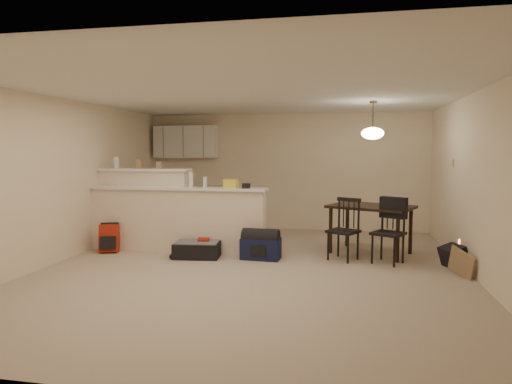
% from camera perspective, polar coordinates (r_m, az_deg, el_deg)
% --- Properties ---
extents(room, '(7.00, 7.02, 2.50)m').
position_cam_1_polar(room, '(6.47, -0.33, 1.21)').
color(room, '#B7A48C').
rests_on(room, ground).
extents(breakfast_bar, '(3.08, 0.58, 1.39)m').
position_cam_1_polar(breakfast_bar, '(7.99, -11.36, -2.77)').
color(breakfast_bar, beige).
rests_on(breakfast_bar, ground).
extents(upper_cabinets, '(1.40, 0.34, 0.70)m').
position_cam_1_polar(upper_cabinets, '(10.26, -8.76, 6.22)').
color(upper_cabinets, white).
rests_on(upper_cabinets, room).
extents(kitchen_counter, '(1.80, 0.60, 0.90)m').
position_cam_1_polar(kitchen_counter, '(10.14, -7.84, -1.96)').
color(kitchen_counter, white).
rests_on(kitchen_counter, ground).
extents(thermostat, '(0.02, 0.12, 0.12)m').
position_cam_1_polar(thermostat, '(8.06, 23.37, 3.34)').
color(thermostat, beige).
rests_on(thermostat, room).
extents(jar, '(0.10, 0.10, 0.20)m').
position_cam_1_polar(jar, '(8.45, -17.06, 3.53)').
color(jar, silver).
rests_on(jar, breakfast_bar).
extents(cereal_box, '(0.10, 0.07, 0.16)m').
position_cam_1_polar(cereal_box, '(8.26, -14.44, 3.42)').
color(cereal_box, '#99764F').
rests_on(cereal_box, breakfast_bar).
extents(small_box, '(0.08, 0.06, 0.12)m').
position_cam_1_polar(small_box, '(8.10, -12.03, 3.30)').
color(small_box, '#99764F').
rests_on(small_box, breakfast_bar).
extents(bottle_a, '(0.07, 0.07, 0.26)m').
position_cam_1_polar(bottle_a, '(7.67, -8.13, 1.54)').
color(bottle_a, silver).
rests_on(bottle_a, breakfast_bar).
extents(bottle_b, '(0.06, 0.06, 0.18)m').
position_cam_1_polar(bottle_b, '(7.60, -6.41, 1.23)').
color(bottle_b, silver).
rests_on(bottle_b, breakfast_bar).
extents(bag_lump, '(0.22, 0.18, 0.14)m').
position_cam_1_polar(bag_lump, '(7.48, -3.16, 1.03)').
color(bag_lump, '#99764F').
rests_on(bag_lump, breakfast_bar).
extents(pouch, '(0.12, 0.10, 0.08)m').
position_cam_1_polar(pouch, '(7.42, -1.23, 0.78)').
color(pouch, '#99764F').
rests_on(pouch, breakfast_bar).
extents(extra_item_x, '(0.12, 0.10, 0.14)m').
position_cam_1_polar(extra_item_x, '(7.49, -3.64, 1.05)').
color(extra_item_x, '#99764F').
rests_on(extra_item_x, breakfast_bar).
extents(dining_table, '(1.52, 1.30, 0.80)m').
position_cam_1_polar(dining_table, '(7.74, 14.16, -2.35)').
color(dining_table, black).
rests_on(dining_table, ground).
extents(pendant_lamp, '(0.36, 0.36, 0.62)m').
position_cam_1_polar(pendant_lamp, '(7.68, 14.37, 7.18)').
color(pendant_lamp, brown).
rests_on(pendant_lamp, room).
extents(dining_chair_near, '(0.56, 0.55, 0.96)m').
position_cam_1_polar(dining_chair_near, '(7.23, 10.85, -4.62)').
color(dining_chair_near, black).
rests_on(dining_chair_near, ground).
extents(dining_chair_far, '(0.57, 0.56, 0.98)m').
position_cam_1_polar(dining_chair_far, '(7.16, 16.19, -4.76)').
color(dining_chair_far, black).
rests_on(dining_chair_far, ground).
extents(suitcase, '(0.76, 0.54, 0.24)m').
position_cam_1_polar(suitcase, '(7.39, -7.37, -7.20)').
color(suitcase, black).
rests_on(suitcase, ground).
extents(red_backpack, '(0.35, 0.28, 0.46)m').
position_cam_1_polar(red_backpack, '(8.08, -17.87, -5.54)').
color(red_backpack, '#AC2513').
rests_on(red_backpack, ground).
extents(navy_duffel, '(0.62, 0.36, 0.33)m').
position_cam_1_polar(navy_duffel, '(7.22, 0.60, -7.09)').
color(navy_duffel, '#13183D').
rests_on(navy_duffel, ground).
extents(black_daypack, '(0.37, 0.43, 0.32)m').
position_cam_1_polar(black_daypack, '(7.27, 23.51, -7.47)').
color(black_daypack, black).
rests_on(black_daypack, ground).
extents(cardboard_sheet, '(0.21, 0.43, 0.36)m').
position_cam_1_polar(cardboard_sheet, '(6.82, 24.27, -8.16)').
color(cardboard_sheet, '#99764F').
rests_on(cardboard_sheet, ground).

